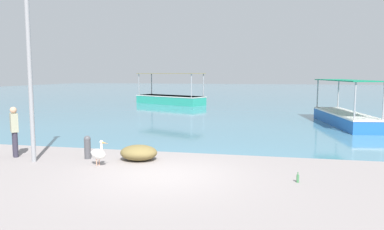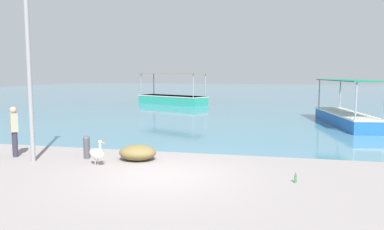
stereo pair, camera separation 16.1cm
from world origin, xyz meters
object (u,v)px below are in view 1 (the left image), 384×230
object	(u,v)px
fishing_boat_far_left	(345,116)
lamp_post	(29,61)
pelican	(98,153)
mooring_bollard	(87,146)
glass_bottle	(298,178)
fisherman_standing	(14,130)
net_pile	(139,153)
fishing_boat_center	(170,98)

from	to	relation	value
fishing_boat_far_left	lamp_post	size ratio (longest dim) A/B	1.25
pelican	mooring_bollard	size ratio (longest dim) A/B	1.04
glass_bottle	fisherman_standing	bearing A→B (deg)	173.05
fishing_boat_far_left	net_pile	world-z (taller)	fishing_boat_far_left
fishing_boat_center	net_pile	bearing A→B (deg)	-77.07
lamp_post	glass_bottle	distance (m)	8.65
fishing_boat_far_left	mooring_bollard	size ratio (longest dim) A/B	9.19
pelican	mooring_bollard	xyz separation A→B (m)	(-0.78, 0.80, 0.03)
fishing_boat_far_left	mooring_bollard	world-z (taller)	fishing_boat_far_left
mooring_bollard	glass_bottle	distance (m)	6.74
lamp_post	mooring_bollard	size ratio (longest dim) A/B	7.38
pelican	net_pile	xyz separation A→B (m)	(0.95, 0.94, -0.13)
fishing_boat_center	mooring_bollard	distance (m)	22.39
fishing_boat_center	pelican	distance (m)	23.30
net_pile	glass_bottle	xyz separation A→B (m)	(4.87, -1.50, -0.14)
lamp_post	mooring_bollard	xyz separation A→B (m)	(1.46, 0.76, -2.78)
mooring_bollard	net_pile	world-z (taller)	mooring_bollard
fishing_boat_center	fisherman_standing	size ratio (longest dim) A/B	4.19
fishing_boat_center	lamp_post	distance (m)	23.12
net_pile	pelican	bearing A→B (deg)	-135.08
mooring_bollard	fisherman_standing	xyz separation A→B (m)	(-2.52, -0.24, 0.50)
fishing_boat_center	glass_bottle	world-z (taller)	fishing_boat_center
fisherman_standing	net_pile	distance (m)	4.31
lamp_post	net_pile	distance (m)	4.43
net_pile	fisherman_standing	bearing A→B (deg)	-174.73
fishing_boat_far_left	glass_bottle	size ratio (longest dim) A/B	26.13
pelican	glass_bottle	size ratio (longest dim) A/B	2.96
fishing_boat_far_left	pelican	world-z (taller)	fishing_boat_far_left
pelican	glass_bottle	distance (m)	5.85
glass_bottle	fishing_boat_center	bearing A→B (deg)	112.89
fishing_boat_far_left	fishing_boat_center	distance (m)	17.58
pelican	lamp_post	distance (m)	3.60
fishing_boat_center	mooring_bollard	bearing A→B (deg)	-81.45
fishing_boat_center	lamp_post	size ratio (longest dim) A/B	1.25
fishing_boat_far_left	glass_bottle	xyz separation A→B (m)	(-3.18, -11.77, -0.41)
pelican	mooring_bollard	world-z (taller)	pelican
pelican	fishing_boat_center	bearing A→B (deg)	100.14
fishing_boat_center	pelican	world-z (taller)	fishing_boat_center
fishing_boat_far_left	fishing_boat_center	bearing A→B (deg)	138.18
fishing_boat_far_left	pelican	distance (m)	14.38
mooring_bollard	net_pile	xyz separation A→B (m)	(1.72, 0.15, -0.16)
lamp_post	mooring_bollard	distance (m)	3.23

